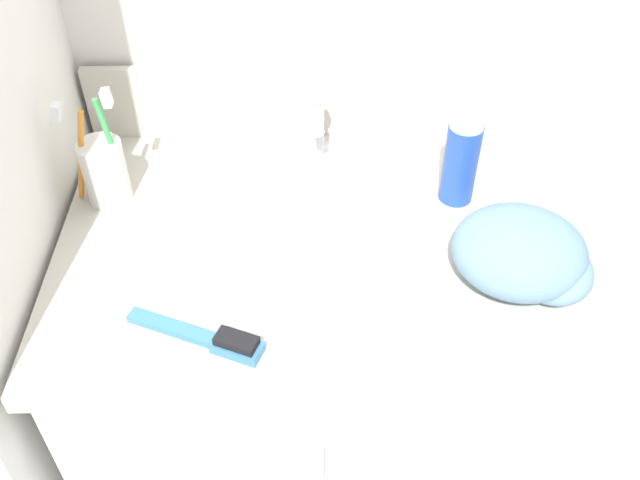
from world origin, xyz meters
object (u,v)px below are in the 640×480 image
(hand_towel, at_px, (526,255))
(shaving_cream_can, at_px, (461,158))
(hairbrush, at_px, (213,339))
(toothbrush_cup, at_px, (104,170))

(hand_towel, bearing_deg, shaving_cream_can, 110.45)
(hairbrush, xyz_separation_m, hand_towel, (0.43, 0.11, 0.03))
(toothbrush_cup, bearing_deg, shaving_cream_can, -0.99)
(shaving_cream_can, relative_size, hairbrush, 0.84)
(hairbrush, bearing_deg, hand_towel, 37.38)
(toothbrush_cup, height_order, hairbrush, toothbrush_cup)
(toothbrush_cup, xyz_separation_m, hairbrush, (0.19, -0.30, -0.05))
(shaving_cream_can, distance_m, hand_towel, 0.20)
(toothbrush_cup, bearing_deg, hairbrush, -57.57)
(shaving_cream_can, distance_m, hairbrush, 0.47)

